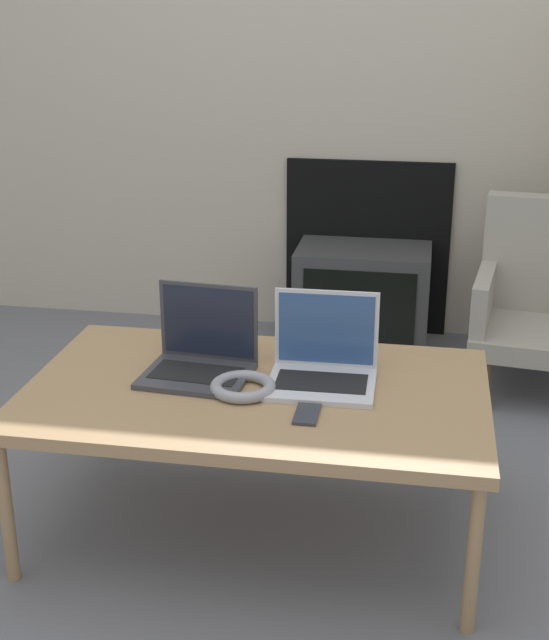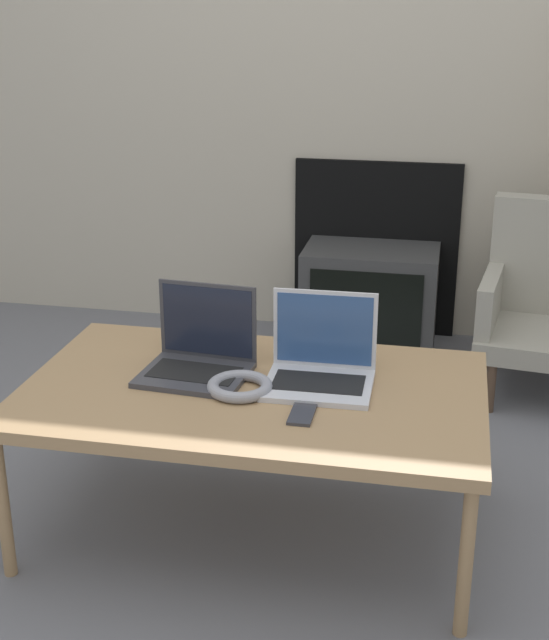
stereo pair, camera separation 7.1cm
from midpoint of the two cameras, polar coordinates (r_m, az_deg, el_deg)
The scene contains 8 objects.
ground_plane at distance 2.59m, azimuth -1.38°, elevation -15.21°, with size 14.00×14.00×0.00m, color slate.
wall_back at distance 4.04m, azimuth 4.97°, elevation 17.09°, with size 7.00×0.08×2.60m.
table at distance 2.52m, azimuth -0.57°, elevation -4.96°, with size 1.29×0.79×0.46m.
laptop_left at distance 2.60m, azimuth -4.06°, elevation -2.21°, with size 0.32×0.27×0.25m.
laptop_right at distance 2.53m, azimuth 3.78°, elevation -2.83°, with size 0.31×0.25×0.25m.
headphones at distance 2.48m, azimuth -1.42°, elevation -4.27°, with size 0.18×0.18×0.03m.
phone at distance 2.35m, azimuth 2.67°, elevation -5.99°, with size 0.06×0.14×0.01m.
tv at distance 3.99m, azimuth 6.62°, elevation 1.43°, with size 0.58×0.38×0.45m.
Camera 2 is at (0.52, -2.05, 1.51)m, focal length 50.00 mm.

